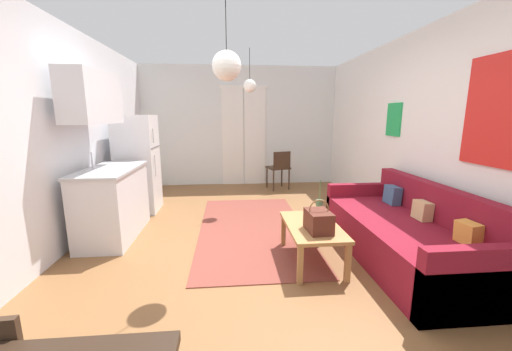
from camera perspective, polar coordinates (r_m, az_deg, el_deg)
ground_plane at (r=3.56m, az=-0.63°, el=-15.30°), size 4.86×7.75×0.10m
wall_back at (r=6.80m, az=-3.05°, el=9.23°), size 4.46×0.13×2.61m
wall_right at (r=3.99m, az=32.50°, el=6.17°), size 0.12×7.35×2.61m
wall_left at (r=3.72m, az=-36.60°, el=5.42°), size 0.12×7.35×2.61m
area_rug at (r=4.23m, az=-0.66°, el=-10.01°), size 1.44×2.84×0.01m
couch at (r=3.68m, az=26.81°, el=-10.15°), size 0.92×2.15×0.82m
coffee_table at (r=3.27m, az=10.64°, el=-10.06°), size 0.54×0.94×0.42m
bamboo_vase at (r=3.40m, az=11.94°, el=-6.30°), size 0.07×0.07×0.44m
handbag at (r=3.05m, az=11.81°, el=-8.44°), size 0.24×0.32×0.33m
refrigerator at (r=5.18m, az=-21.57°, el=2.03°), size 0.61×0.61×1.56m
kitchen_counter at (r=4.20m, az=-26.31°, el=-0.30°), size 0.59×1.23×2.05m
accent_chair at (r=6.32m, az=4.44°, el=1.65°), size 0.52×0.50×0.82m
pendant_lamp_near at (r=2.98m, az=-5.60°, el=20.06°), size 0.28×0.28×0.75m
pendant_lamp_far at (r=5.10m, az=-1.21°, el=16.68°), size 0.21×0.21×0.70m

